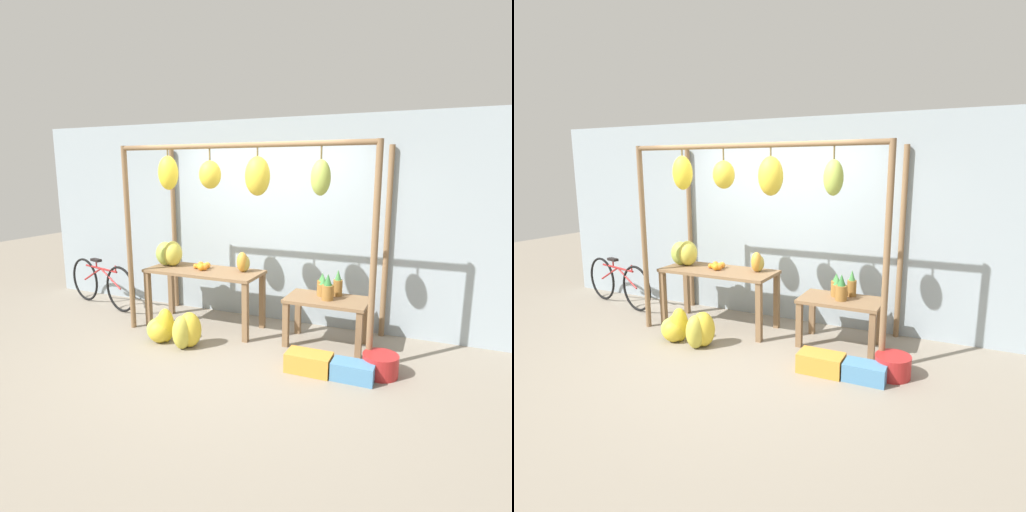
# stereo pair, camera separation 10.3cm
# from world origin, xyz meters

# --- Properties ---
(ground_plane) EXTENTS (20.00, 20.00, 0.00)m
(ground_plane) POSITION_xyz_m (0.00, 0.00, 0.00)
(ground_plane) COLOR gray
(shop_wall_back) EXTENTS (8.00, 0.08, 2.80)m
(shop_wall_back) POSITION_xyz_m (0.00, 1.42, 1.40)
(shop_wall_back) COLOR #99A8B2
(shop_wall_back) RESTS_ON ground_plane
(stall_awning) EXTENTS (3.22, 1.21, 2.41)m
(stall_awning) POSITION_xyz_m (-0.03, 0.45, 1.81)
(stall_awning) COLOR brown
(stall_awning) RESTS_ON ground_plane
(display_table_main) EXTENTS (1.57, 0.64, 0.80)m
(display_table_main) POSITION_xyz_m (-0.69, 0.71, 0.67)
(display_table_main) COLOR brown
(display_table_main) RESTS_ON ground_plane
(display_table_side) EXTENTS (0.97, 0.58, 0.59)m
(display_table_side) POSITION_xyz_m (0.99, 0.74, 0.48)
(display_table_side) COLOR brown
(display_table_side) RESTS_ON ground_plane
(banana_pile_on_table) EXTENTS (0.45, 0.38, 0.35)m
(banana_pile_on_table) POSITION_xyz_m (-1.27, 0.76, 0.97)
(banana_pile_on_table) COLOR gold
(banana_pile_on_table) RESTS_ON display_table_main
(orange_pile) EXTENTS (0.24, 0.24, 0.09)m
(orange_pile) POSITION_xyz_m (-0.73, 0.74, 0.84)
(orange_pile) COLOR orange
(orange_pile) RESTS_ON display_table_main
(pineapple_cluster) EXTENTS (0.31, 0.35, 0.33)m
(pineapple_cluster) POSITION_xyz_m (0.97, 0.81, 0.72)
(pineapple_cluster) COLOR olive
(pineapple_cluster) RESTS_ON display_table_side
(banana_pile_ground_left) EXTENTS (0.44, 0.43, 0.43)m
(banana_pile_ground_left) POSITION_xyz_m (-0.94, 0.04, 0.16)
(banana_pile_ground_left) COLOR yellow
(banana_pile_ground_left) RESTS_ON ground_plane
(banana_pile_ground_right) EXTENTS (0.34, 0.38, 0.43)m
(banana_pile_ground_right) POSITION_xyz_m (-0.53, 0.01, 0.21)
(banana_pile_ground_right) COLOR gold
(banana_pile_ground_right) RESTS_ON ground_plane
(fruit_crate_white) EXTENTS (0.48, 0.27, 0.21)m
(fruit_crate_white) POSITION_xyz_m (1.00, -0.03, 0.10)
(fruit_crate_white) COLOR orange
(fruit_crate_white) RESTS_ON ground_plane
(blue_bucket) EXTENTS (0.37, 0.37, 0.23)m
(blue_bucket) POSITION_xyz_m (1.71, 0.19, 0.11)
(blue_bucket) COLOR #AD2323
(blue_bucket) RESTS_ON ground_plane
(parked_bicycle) EXTENTS (1.63, 0.45, 0.74)m
(parked_bicycle) POSITION_xyz_m (-2.65, 0.87, 0.37)
(parked_bicycle) COLOR black
(parked_bicycle) RESTS_ON ground_plane
(papaya_pile) EXTENTS (0.19, 0.22, 0.26)m
(papaya_pile) POSITION_xyz_m (-0.16, 0.82, 0.92)
(papaya_pile) COLOR #B2993D
(papaya_pile) RESTS_ON display_table_main
(fruit_crate_purple) EXTENTS (0.43, 0.24, 0.19)m
(fruit_crate_purple) POSITION_xyz_m (1.47, -0.03, 0.09)
(fruit_crate_purple) COLOR #4C84B2
(fruit_crate_purple) RESTS_ON ground_plane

